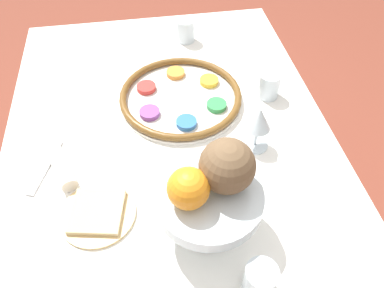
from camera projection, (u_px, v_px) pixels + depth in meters
name	position (u px, v px, depth m)	size (l,w,h in m)	color
ground_plane	(177.00, 253.00, 1.52)	(8.00, 8.00, 0.00)	brown
dining_table	(174.00, 206.00, 1.25)	(1.18, 0.85, 0.71)	white
seder_plate	(181.00, 97.00, 1.06)	(0.35, 0.35, 0.03)	silver
wine_glass	(259.00, 121.00, 0.89)	(0.07, 0.07, 0.12)	silver
fruit_stand	(208.00, 201.00, 0.73)	(0.21, 0.21, 0.12)	silver
orange_fruit	(188.00, 188.00, 0.67)	(0.08, 0.08, 0.08)	orange
coconut	(227.00, 166.00, 0.69)	(0.11, 0.11, 0.11)	brown
bread_plate	(98.00, 213.00, 0.82)	(0.17, 0.17, 0.02)	tan
napkin_roll	(60.00, 163.00, 0.89)	(0.16, 0.09, 0.04)	white
cup_near	(269.00, 85.00, 1.06)	(0.06, 0.06, 0.07)	silver
cup_mid	(260.00, 280.00, 0.69)	(0.06, 0.06, 0.07)	silver
cup_far	(186.00, 30.00, 1.25)	(0.06, 0.06, 0.07)	silver
spoon	(45.00, 167.00, 0.91)	(0.16, 0.08, 0.01)	silver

